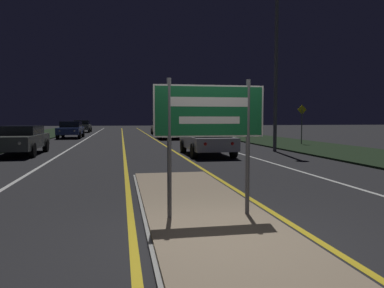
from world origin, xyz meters
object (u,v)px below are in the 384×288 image
car_receding_0 (207,140)px  car_receding_1 (170,129)px  warning_sign (302,120)px  highway_sign (209,119)px  streetlight_right_near (276,32)px  car_approaching_0 (20,139)px  car_approaching_1 (71,129)px  car_approaching_2 (82,126)px  car_receding_2 (162,127)px

car_receding_0 → car_receding_1: (0.03, 13.60, 0.06)m
warning_sign → highway_sign: bearing=-121.6°
streetlight_right_near → car_receding_1: streetlight_right_near is taller
streetlight_right_near → car_approaching_0: streetlight_right_near is taller
highway_sign → car_approaching_1: (-5.59, 27.30, -0.92)m
car_receding_1 → warning_sign: (7.21, -8.53, 0.77)m
car_approaching_1 → warning_sign: 19.15m
highway_sign → car_receding_1: 24.47m
car_approaching_2 → car_approaching_0: bearing=-90.1°
car_approaching_0 → car_receding_0: bearing=-12.5°
car_receding_1 → car_receding_2: 8.49m
car_approaching_2 → car_receding_2: bearing=-41.0°
car_approaching_0 → warning_sign: (15.70, 3.19, 0.82)m
car_receding_2 → warning_sign: warning_sign is taller
highway_sign → car_receding_0: (2.46, 10.73, -0.96)m
streetlight_right_near → car_approaching_2: (-12.26, 28.31, -5.26)m
car_approaching_2 → car_receding_0: bearing=-74.2°
car_approaching_0 → car_approaching_1: size_ratio=0.99×
streetlight_right_near → warning_sign: streetlight_right_near is taller
car_receding_2 → car_approaching_0: car_receding_2 is taller
car_approaching_1 → warning_sign: bearing=-37.0°
car_receding_2 → highway_sign: bearing=-94.8°
car_approaching_0 → car_receding_1: bearing=54.1°
car_receding_1 → car_approaching_2: size_ratio=1.00×
car_receding_1 → car_receding_2: car_receding_1 is taller
car_receding_1 → car_approaching_1: bearing=159.8°
highway_sign → car_approaching_1: 27.88m
streetlight_right_near → highway_sign: bearing=-117.7°
car_receding_2 → warning_sign: 18.40m
car_receding_2 → car_approaching_2: 11.51m
car_approaching_0 → car_approaching_2: size_ratio=1.07×
car_approaching_0 → car_approaching_2: 27.76m
car_receding_1 → car_receding_2: bearing=88.3°
car_approaching_0 → car_approaching_2: bearing=89.9°
streetlight_right_near → car_receding_0: size_ratio=2.11×
car_receding_0 → car_approaching_1: car_approaching_1 is taller
car_approaching_2 → car_receding_1: bearing=-62.3°
car_receding_1 → car_receding_2: (0.25, 8.48, -0.04)m
highway_sign → streetlight_right_near: 14.29m
highway_sign → warning_sign: bearing=58.4°
car_approaching_2 → warning_sign: (15.64, -24.58, 0.78)m
car_receding_1 → car_approaching_1: 8.61m
car_approaching_1 → warning_sign: warning_sign is taller
car_approaching_0 → car_approaching_2: (0.06, 27.76, 0.04)m
streetlight_right_near → car_approaching_0: bearing=177.4°
car_receding_2 → car_approaching_2: size_ratio=0.92×
warning_sign → streetlight_right_near: bearing=-132.1°
car_receding_0 → car_approaching_0: (-8.45, 1.88, 0.01)m
car_receding_2 → car_approaching_2: car_approaching_2 is taller
car_receding_0 → car_approaching_1: 18.42m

